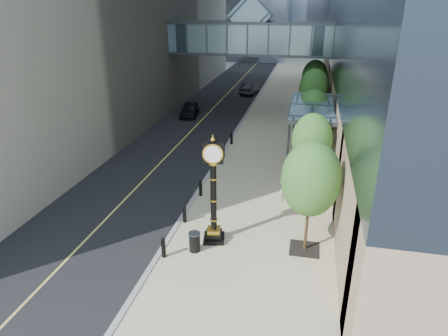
{
  "coord_description": "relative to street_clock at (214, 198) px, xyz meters",
  "views": [
    {
      "loc": [
        3.23,
        -13.4,
        10.93
      ],
      "look_at": [
        -0.69,
        4.75,
        3.13
      ],
      "focal_mm": 32.0,
      "sensor_mm": 36.0,
      "label": 1
    }
  ],
  "objects": [
    {
      "name": "entrance_canopy",
      "position": [
        4.26,
        11.16,
        1.83
      ],
      "size": [
        3.0,
        8.0,
        4.38
      ],
      "color": "#383F44",
      "rests_on": "ground"
    },
    {
      "name": "street_trees",
      "position": [
        4.38,
        13.55,
        1.24
      ],
      "size": [
        2.66,
        28.63,
        5.47
      ],
      "color": "black",
      "rests_on": "sidewalk"
    },
    {
      "name": "skywalk",
      "position": [
        -2.22,
        25.16,
        5.35
      ],
      "size": [
        17.0,
        4.2,
        5.8
      ],
      "color": "#45636E",
      "rests_on": "ground"
    },
    {
      "name": "trash_bin",
      "position": [
        -0.68,
        -1.06,
        -1.85
      ],
      "size": [
        0.6,
        0.6,
        0.9
      ],
      "primitive_type": "cylinder",
      "rotation": [
        0.0,
        0.0,
        -0.17
      ],
      "color": "black",
      "rests_on": "sidewalk"
    },
    {
      "name": "street_clock",
      "position": [
        0.0,
        0.0,
        0.0
      ],
      "size": [
        1.16,
        1.16,
        5.31
      ],
      "rotation": [
        0.0,
        0.0,
        0.18
      ],
      "color": "black",
      "rests_on": "sidewalk"
    },
    {
      "name": "sidewalk",
      "position": [
        1.78,
        37.16,
        -2.33
      ],
      "size": [
        8.0,
        180.0,
        0.06
      ],
      "primitive_type": "cube",
      "color": "#B2AA89",
      "rests_on": "ground"
    },
    {
      "name": "pedestrian",
      "position": [
        3.07,
        4.96,
        -1.39
      ],
      "size": [
        0.76,
        0.59,
        1.83
      ],
      "primitive_type": "imported",
      "rotation": [
        0.0,
        0.0,
        3.39
      ],
      "color": "#A29D95",
      "rests_on": "sidewalk"
    },
    {
      "name": "road",
      "position": [
        -6.22,
        37.16,
        -2.35
      ],
      "size": [
        8.0,
        180.0,
        0.02
      ],
      "primitive_type": "cube",
      "color": "black",
      "rests_on": "ground"
    },
    {
      "name": "car_near",
      "position": [
        -7.84,
        21.96,
        -1.65
      ],
      "size": [
        2.17,
        4.24,
        1.38
      ],
      "primitive_type": "imported",
      "rotation": [
        0.0,
        0.0,
        0.14
      ],
      "color": "black",
      "rests_on": "road"
    },
    {
      "name": "car_far",
      "position": [
        -3.42,
        33.73,
        -1.62
      ],
      "size": [
        2.12,
        4.59,
        1.46
      ],
      "primitive_type": "imported",
      "rotation": [
        0.0,
        0.0,
        3.01
      ],
      "color": "black",
      "rests_on": "road"
    },
    {
      "name": "curb",
      "position": [
        -2.22,
        37.16,
        -2.33
      ],
      "size": [
        0.25,
        180.0,
        0.07
      ],
      "primitive_type": "cube",
      "color": "gray",
      "rests_on": "ground"
    },
    {
      "name": "bollard_row",
      "position": [
        -1.92,
        6.16,
        -1.85
      ],
      "size": [
        0.2,
        16.2,
        0.9
      ],
      "color": "black",
      "rests_on": "sidewalk"
    },
    {
      "name": "ground",
      "position": [
        0.78,
        -2.84,
        -2.36
      ],
      "size": [
        320.0,
        320.0,
        0.0
      ],
      "primitive_type": "plane",
      "color": "gray",
      "rests_on": "ground"
    }
  ]
}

